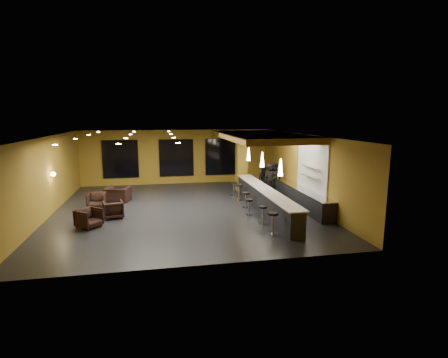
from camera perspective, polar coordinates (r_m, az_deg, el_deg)
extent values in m
cube|color=#232325|center=(16.90, -6.37, -5.04)|extent=(12.00, 13.00, 0.10)
cube|color=black|center=(16.32, -6.63, 7.24)|extent=(12.00, 13.00, 0.10)
cube|color=olive|center=(22.99, -7.80, 3.60)|extent=(12.00, 0.10, 3.50)
cube|color=olive|center=(10.14, -3.52, -4.93)|extent=(12.00, 0.10, 3.50)
cube|color=olive|center=(17.15, -27.08, 0.26)|extent=(0.10, 13.00, 3.50)
cube|color=olive|center=(18.01, 13.07, 1.57)|extent=(0.10, 13.00, 3.50)
cube|color=olive|center=(18.06, 5.98, 6.94)|extent=(3.60, 8.00, 0.28)
cube|color=black|center=(22.96, -16.55, 3.13)|extent=(2.20, 0.06, 2.40)
cube|color=black|center=(22.89, -7.79, 3.44)|extent=(2.20, 0.06, 2.40)
cube|color=black|center=(23.24, -0.37, 3.64)|extent=(2.20, 0.06, 2.40)
cube|color=white|center=(17.04, 14.18, 1.88)|extent=(0.06, 3.20, 2.40)
cube|color=black|center=(16.49, 6.65, -3.46)|extent=(0.60, 8.00, 1.00)
cube|color=beige|center=(16.37, 6.69, -1.68)|extent=(0.78, 8.10, 0.05)
cube|color=black|center=(17.65, 12.36, -2.95)|extent=(0.70, 6.00, 0.86)
cube|color=silver|center=(17.55, 12.42, -1.50)|extent=(0.72, 6.00, 0.03)
cube|color=silver|center=(16.86, 13.98, 0.43)|extent=(0.30, 1.50, 0.03)
cube|color=silver|center=(16.79, 14.05, 1.94)|extent=(0.30, 1.50, 0.03)
cube|color=olive|center=(20.62, 2.87, 2.91)|extent=(0.60, 0.60, 3.50)
sphere|color=#FFE5B2|center=(17.57, -26.12, 0.72)|extent=(0.22, 0.22, 0.22)
cone|color=white|center=(14.28, 9.22, 1.89)|extent=(0.20, 0.20, 0.70)
cone|color=white|center=(16.62, 6.26, 3.15)|extent=(0.20, 0.20, 0.70)
cone|color=white|center=(19.01, 4.04, 4.09)|extent=(0.20, 0.20, 0.70)
imported|color=black|center=(18.76, 7.49, -0.43)|extent=(0.75, 0.56, 1.87)
imported|color=black|center=(19.68, 6.60, -0.24)|extent=(0.94, 0.82, 1.65)
imported|color=black|center=(20.03, 8.14, 0.17)|extent=(0.91, 0.61, 1.83)
imported|color=black|center=(14.99, -21.20, -5.98)|extent=(1.17, 1.17, 0.77)
imported|color=black|center=(16.02, -17.62, -4.76)|extent=(0.96, 0.98, 0.75)
imported|color=black|center=(17.91, -20.09, -3.32)|extent=(0.83, 0.85, 0.76)
imported|color=black|center=(18.95, -16.93, -2.41)|extent=(1.41, 1.32, 0.76)
cylinder|color=silver|center=(13.41, 7.90, -8.91)|extent=(0.44, 0.44, 0.03)
cylinder|color=silver|center=(13.29, 7.94, -7.33)|extent=(0.08, 0.08, 0.76)
cylinder|color=black|center=(13.17, 7.99, -5.61)|extent=(0.41, 0.41, 0.09)
cylinder|color=silver|center=(14.63, 6.31, -7.23)|extent=(0.38, 0.38, 0.03)
cylinder|color=silver|center=(14.53, 6.34, -5.95)|extent=(0.07, 0.07, 0.67)
cylinder|color=black|center=(14.43, 6.37, -4.56)|extent=(0.36, 0.36, 0.08)
cylinder|color=silver|center=(15.78, 4.06, -5.88)|extent=(0.38, 0.38, 0.03)
cylinder|color=silver|center=(15.69, 4.07, -4.71)|extent=(0.07, 0.07, 0.66)
cylinder|color=black|center=(15.60, 4.09, -3.44)|extent=(0.36, 0.36, 0.08)
cylinder|color=silver|center=(17.02, 3.58, -4.66)|extent=(0.39, 0.39, 0.03)
cylinder|color=silver|center=(16.93, 3.59, -3.54)|extent=(0.07, 0.07, 0.68)
cylinder|color=black|center=(16.84, 3.60, -2.32)|extent=(0.37, 0.37, 0.08)
cylinder|color=silver|center=(18.43, 2.47, -3.47)|extent=(0.44, 0.44, 0.03)
cylinder|color=silver|center=(18.34, 2.48, -2.29)|extent=(0.08, 0.08, 0.77)
cylinder|color=black|center=(18.26, 2.49, -1.02)|extent=(0.42, 0.42, 0.09)
cylinder|color=silver|center=(19.47, 1.61, -2.72)|extent=(0.39, 0.39, 0.03)
cylinder|color=silver|center=(19.39, 1.62, -1.73)|extent=(0.07, 0.07, 0.68)
cylinder|color=black|center=(19.32, 1.62, -0.65)|extent=(0.37, 0.37, 0.08)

